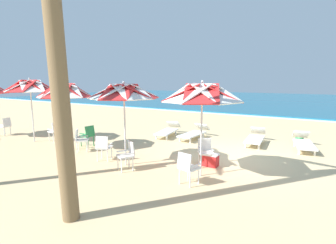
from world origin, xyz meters
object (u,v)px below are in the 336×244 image
at_px(plastic_chair_5, 80,139).
at_px(sun_lounger_0, 304,142).
at_px(palm_tree_1, 53,13).
at_px(beach_umbrella_1, 124,92).
at_px(beach_umbrella_2, 64,91).
at_px(plastic_chair_1, 205,150).
at_px(plastic_chair_3, 127,154).
at_px(sun_lounger_2, 194,133).
at_px(cooler_box, 210,160).
at_px(beach_ball, 299,138).
at_px(sun_lounger_3, 168,130).
at_px(plastic_chair_6, 56,130).
at_px(beach_umbrella_0, 202,94).
at_px(plastic_chair_0, 188,166).
at_px(plastic_chair_2, 104,146).
at_px(plastic_chair_7, 5,125).
at_px(sun_lounger_1, 255,137).
at_px(beach_umbrella_3, 30,87).

bearing_deg(plastic_chair_5, sun_lounger_0, 33.43).
bearing_deg(palm_tree_1, beach_umbrella_1, 111.33).
bearing_deg(beach_umbrella_2, plastic_chair_1, 11.39).
height_order(beach_umbrella_1, plastic_chair_3, beach_umbrella_1).
relative_size(beach_umbrella_1, palm_tree_1, 0.41).
distance_m(plastic_chair_3, sun_lounger_0, 6.94).
bearing_deg(sun_lounger_2, palm_tree_1, -82.46).
xyz_separation_m(plastic_chair_1, sun_lounger_0, (2.51, 3.80, -0.22)).
height_order(cooler_box, beach_ball, cooler_box).
relative_size(sun_lounger_3, beach_ball, 6.62).
height_order(plastic_chair_6, cooler_box, plastic_chair_6).
distance_m(beach_umbrella_0, plastic_chair_0, 1.98).
xyz_separation_m(beach_umbrella_0, beach_umbrella_2, (-5.57, -0.16, -0.05)).
bearing_deg(beach_umbrella_2, plastic_chair_3, -8.77).
distance_m(plastic_chair_2, cooler_box, 3.55).
height_order(beach_umbrella_1, beach_umbrella_2, beach_umbrella_2).
distance_m(sun_lounger_3, beach_ball, 5.92).
relative_size(plastic_chair_7, sun_lounger_2, 0.40).
bearing_deg(plastic_chair_3, beach_umbrella_2, 171.23).
xyz_separation_m(sun_lounger_1, beach_ball, (1.57, 1.40, -0.11)).
xyz_separation_m(plastic_chair_3, sun_lounger_2, (-0.13, 4.88, -0.22)).
relative_size(beach_umbrella_0, plastic_chair_0, 3.10).
height_order(beach_umbrella_0, plastic_chair_0, beach_umbrella_0).
bearing_deg(plastic_chair_2, sun_lounger_0, 42.42).
bearing_deg(beach_umbrella_0, plastic_chair_2, -172.97).
bearing_deg(cooler_box, plastic_chair_1, -169.07).
xyz_separation_m(beach_umbrella_1, beach_umbrella_3, (-5.55, 0.34, 0.09)).
distance_m(palm_tree_1, cooler_box, 5.86).
height_order(plastic_chair_0, sun_lounger_3, plastic_chair_0).
distance_m(plastic_chair_1, plastic_chair_7, 10.30).
bearing_deg(beach_ball, cooler_box, -112.35).
bearing_deg(plastic_chair_5, plastic_chair_6, 166.39).
relative_size(cooler_box, beach_ball, 1.49).
height_order(plastic_chair_1, plastic_chair_3, same).
xyz_separation_m(plastic_chair_5, beach_umbrella_3, (-3.03, 0.00, 1.92)).
relative_size(plastic_chair_3, plastic_chair_6, 1.00).
height_order(beach_umbrella_0, plastic_chair_3, beach_umbrella_0).
relative_size(beach_umbrella_0, cooler_box, 5.37).
relative_size(plastic_chair_2, beach_umbrella_2, 0.32).
xyz_separation_m(plastic_chair_6, sun_lounger_3, (3.66, 3.55, -0.22)).
bearing_deg(sun_lounger_1, beach_umbrella_3, -150.88).
relative_size(plastic_chair_1, beach_ball, 2.58).
bearing_deg(beach_umbrella_2, cooler_box, 11.37).
bearing_deg(plastic_chair_2, cooler_box, 22.59).
bearing_deg(plastic_chair_3, cooler_box, 39.34).
bearing_deg(plastic_chair_0, sun_lounger_2, 113.99).
bearing_deg(plastic_chair_6, cooler_box, 3.49).
height_order(beach_umbrella_0, sun_lounger_1, beach_umbrella_0).
bearing_deg(plastic_chair_6, sun_lounger_1, 28.34).
bearing_deg(plastic_chair_2, beach_umbrella_2, 173.32).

